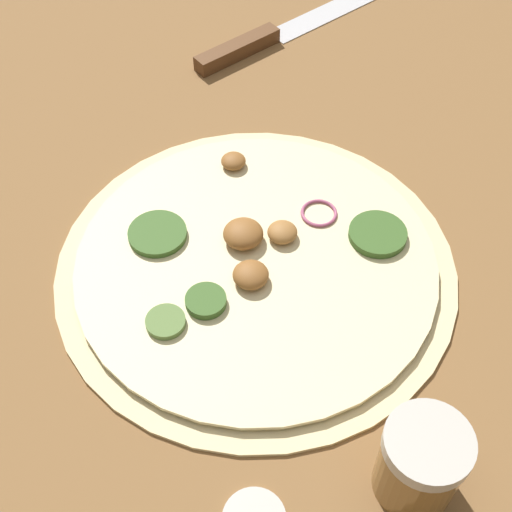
{
  "coord_description": "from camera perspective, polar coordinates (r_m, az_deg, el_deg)",
  "views": [
    {
      "loc": [
        0.39,
        -0.05,
        0.51
      ],
      "look_at": [
        0.0,
        0.0,
        0.02
      ],
      "focal_mm": 50.0,
      "sensor_mm": 36.0,
      "label": 1
    }
  ],
  "objects": [
    {
      "name": "spice_jar",
      "position": [
        0.52,
        13.02,
        -15.82
      ],
      "size": [
        0.06,
        0.06,
        0.07
      ],
      "color": "olive",
      "rests_on": "ground_plane"
    },
    {
      "name": "ground_plane",
      "position": [
        0.64,
        0.0,
        -0.96
      ],
      "size": [
        3.0,
        3.0,
        0.0
      ],
      "primitive_type": "plane",
      "color": "brown"
    },
    {
      "name": "pizza",
      "position": [
        0.64,
        -0.02,
        -0.53
      ],
      "size": [
        0.36,
        0.36,
        0.03
      ],
      "color": "beige",
      "rests_on": "ground_plane"
    },
    {
      "name": "knife",
      "position": [
        0.9,
        1.15,
        17.21
      ],
      "size": [
        0.2,
        0.3,
        0.02
      ],
      "rotation": [
        0.0,
        0.0,
        2.12
      ],
      "color": "silver",
      "rests_on": "ground_plane"
    }
  ]
}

